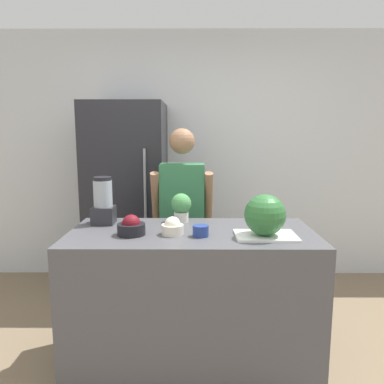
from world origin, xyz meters
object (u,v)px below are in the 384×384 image
Objects in this scene: blender at (103,202)px; bowl_cream at (173,227)px; person at (182,222)px; watermelon at (265,215)px; bowl_small_blue at (201,231)px; potted_plant at (181,206)px; refrigerator at (128,198)px; bowl_cherries at (131,227)px.

bowl_cream is at bearing -29.34° from blender.
blender is at bearing -135.58° from person.
person is 6.39× the size of watermelon.
person is 0.86m from bowl_small_blue.
refrigerator is at bearing 118.77° from potted_plant.
watermelon is at bearing -5.99° from bowl_cream.
bowl_cream is at bearing 167.64° from bowl_small_blue.
refrigerator is at bearing 127.21° from watermelon.
bowl_cherries is at bearing -109.86° from person.
bowl_cherries is at bearing -50.07° from blender.
person is at bearing -45.55° from refrigerator.
refrigerator is 1.15× the size of person.
blender reaches higher than bowl_cream.
bowl_cream is (0.25, 0.01, -0.00)m from bowl_cherries.
bowl_cream is 1.40× the size of bowl_small_blue.
refrigerator is at bearing 116.31° from bowl_small_blue.
potted_plant is (0.56, -1.02, 0.13)m from refrigerator.
refrigerator reaches higher than bowl_cream.
bowl_cherries is at bearing -79.15° from refrigerator.
refrigerator is 0.79m from person.
person is 11.61× the size of bowl_cream.
watermelon is 0.82m from bowl_cherries.
bowl_small_blue is 0.75m from blender.
person is at bearing 90.86° from potted_plant.
bowl_small_blue is at bearing 176.93° from watermelon.
person reaches higher than bowl_cherries.
bowl_cream is at bearing 174.01° from watermelon.
watermelon reaches higher than bowl_small_blue.
refrigerator reaches higher than bowl_cherries.
person is 4.87× the size of blender.
person is 0.51m from potted_plant.
watermelon is 1.82× the size of bowl_cream.
refrigerator reaches higher than potted_plant.
bowl_cream is at bearing 1.73° from bowl_cherries.
bowl_cream is 0.42× the size of blender.
refrigerator is 1.79m from watermelon.
watermelon is 0.76× the size of blender.
bowl_cherries is 0.46m from potted_plant.
watermelon is at bearing -58.48° from person.
potted_plant is at bearing 6.71° from blender.
watermelon is (1.08, -1.42, 0.16)m from refrigerator.
person is 0.87m from bowl_cherries.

